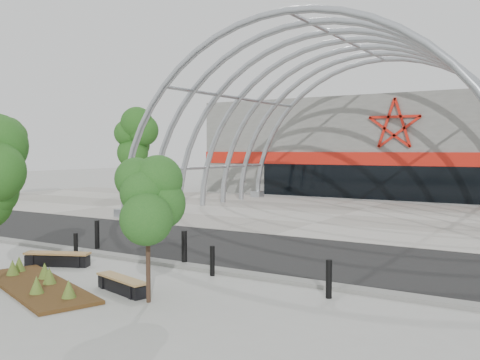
% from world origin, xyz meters
% --- Properties ---
extents(ground, '(140.00, 140.00, 0.00)m').
position_xyz_m(ground, '(0.00, 0.00, 0.00)').
color(ground, '#9F9F99').
rests_on(ground, ground).
extents(road, '(140.00, 7.00, 0.02)m').
position_xyz_m(road, '(0.00, 3.50, 0.01)').
color(road, black).
rests_on(road, ground).
extents(forecourt, '(60.00, 17.00, 0.04)m').
position_xyz_m(forecourt, '(0.00, 15.50, 0.02)').
color(forecourt, gray).
rests_on(forecourt, ground).
extents(kerb, '(60.00, 0.50, 0.12)m').
position_xyz_m(kerb, '(0.00, -0.25, 0.06)').
color(kerb, slate).
rests_on(kerb, ground).
extents(arena_building, '(34.00, 15.24, 8.00)m').
position_xyz_m(arena_building, '(0.00, 33.45, 3.99)').
color(arena_building, slate).
rests_on(arena_building, ground).
extents(vault_canopy, '(20.80, 15.80, 20.36)m').
position_xyz_m(vault_canopy, '(0.00, 15.50, 0.02)').
color(vault_canopy, '#A3A8AD').
rests_on(vault_canopy, ground).
extents(planting_bed, '(5.45, 3.30, 0.55)m').
position_xyz_m(planting_bed, '(-1.42, -4.36, 0.13)').
color(planting_bed, '#3C290D').
rests_on(planting_bed, ground).
extents(street_tree_1, '(1.40, 1.40, 3.32)m').
position_xyz_m(street_tree_1, '(2.13, -3.85, 2.38)').
color(street_tree_1, black).
rests_on(street_tree_1, ground).
extents(bench_0, '(2.14, 1.31, 0.45)m').
position_xyz_m(bench_0, '(-3.16, -2.23, 0.22)').
color(bench_0, black).
rests_on(bench_0, ground).
extents(bench_1, '(1.98, 0.91, 0.41)m').
position_xyz_m(bench_1, '(0.93, -3.53, 0.20)').
color(bench_1, black).
rests_on(bench_1, ground).
extents(bollard_0, '(0.18, 0.18, 1.10)m').
position_xyz_m(bollard_0, '(-4.31, 0.59, 0.55)').
color(bollard_0, black).
rests_on(bollard_0, ground).
extents(bollard_1, '(0.15, 0.15, 0.93)m').
position_xyz_m(bollard_1, '(-3.40, -1.25, 0.47)').
color(bollard_1, black).
rests_on(bollard_1, ground).
extents(bollard_2, '(0.18, 0.18, 1.14)m').
position_xyz_m(bollard_2, '(0.31, -0.01, 0.57)').
color(bollard_2, black).
rests_on(bollard_2, ground).
extents(bollard_3, '(0.15, 0.15, 0.91)m').
position_xyz_m(bollard_3, '(1.90, -0.71, 0.45)').
color(bollard_3, black).
rests_on(bollard_3, ground).
extents(bollard_4, '(0.16, 0.16, 0.99)m').
position_xyz_m(bollard_4, '(5.82, -1.17, 0.49)').
color(bollard_4, black).
rests_on(bollard_4, ground).
extents(bg_tree_0, '(3.00, 3.00, 6.45)m').
position_xyz_m(bg_tree_0, '(-20.00, 20.00, 4.64)').
color(bg_tree_0, black).
rests_on(bg_tree_0, ground).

